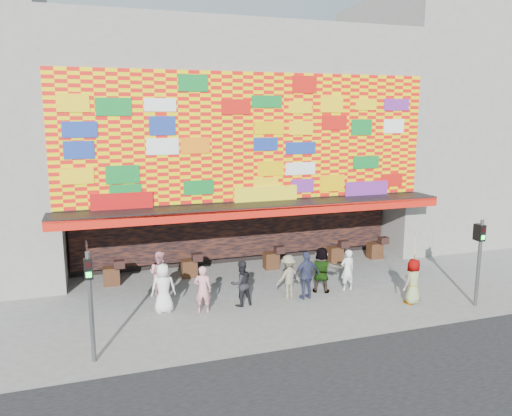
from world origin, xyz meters
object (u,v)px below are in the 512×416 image
at_px(signal_left, 90,294).
at_px(ped_e, 307,275).
at_px(signal_right, 480,253).
at_px(ped_b, 203,289).
at_px(parasol, 415,243).
at_px(ped_f, 321,270).
at_px(ped_a, 163,288).
at_px(ped_g, 413,281).
at_px(ped_c, 241,283).
at_px(ped_i, 160,274).
at_px(ped_d, 288,277).
at_px(ped_h, 347,270).

distance_m(signal_left, ped_e, 7.67).
bearing_deg(signal_right, ped_b, 165.26).
height_order(signal_left, parasol, signal_left).
bearing_deg(ped_f, ped_a, 28.86).
bearing_deg(signal_right, ped_g, 155.50).
bearing_deg(parasol, signal_left, -175.23).
relative_size(signal_left, signal_right, 1.00).
distance_m(signal_right, ped_c, 8.07).
distance_m(ped_b, parasol, 7.31).
xyz_separation_m(ped_e, ped_i, (-4.88, 1.87, -0.03)).
xyz_separation_m(signal_right, ped_d, (-5.79, 2.72, -1.08)).
xyz_separation_m(ped_d, parasol, (3.87, -1.85, 1.38)).
distance_m(ped_h, parasol, 2.79).
height_order(signal_right, ped_h, signal_right).
height_order(signal_left, ped_b, signal_left).
bearing_deg(ped_i, ped_a, 127.12).
bearing_deg(ped_i, ped_g, -162.61).
height_order(ped_e, ped_f, ped_e).
bearing_deg(ped_i, parasol, -162.61).
distance_m(ped_b, ped_c, 1.38).
bearing_deg(ped_a, ped_b, 163.77).
bearing_deg(ped_h, signal_left, 12.64).
height_order(ped_a, ped_f, ped_f).
relative_size(signal_left, ped_b, 1.89).
relative_size(ped_b, ped_f, 0.94).
distance_m(ped_g, ped_h, 2.42).
bearing_deg(ped_b, ped_g, -173.15).
bearing_deg(parasol, ped_c, 163.58).
height_order(ped_a, parasol, parasol).
bearing_deg(signal_left, ped_c, 27.82).
bearing_deg(signal_left, parasol, 4.77).
height_order(signal_right, ped_c, signal_right).
xyz_separation_m(signal_right, ped_g, (-1.92, 0.87, -1.07)).
bearing_deg(parasol, signal_right, -24.50).
distance_m(ped_a, ped_b, 1.30).
bearing_deg(ped_f, ped_b, 34.63).
distance_m(ped_d, ped_g, 4.29).
relative_size(ped_c, ped_e, 0.92).
xyz_separation_m(ped_b, ped_h, (5.54, 0.43, -0.02)).
bearing_deg(ped_g, ped_f, -56.45).
bearing_deg(ped_e, ped_i, -26.82).
relative_size(ped_e, parasol, 0.92).
relative_size(ped_g, ped_h, 1.03).
relative_size(signal_right, ped_f, 1.77).
bearing_deg(parasol, ped_f, 141.17).
relative_size(ped_a, ped_f, 0.97).
bearing_deg(ped_b, parasol, -173.15).
xyz_separation_m(ped_d, ped_i, (-4.30, 1.60, 0.05)).
bearing_deg(ped_a, signal_right, 168.18).
distance_m(ped_a, parasol, 8.57).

